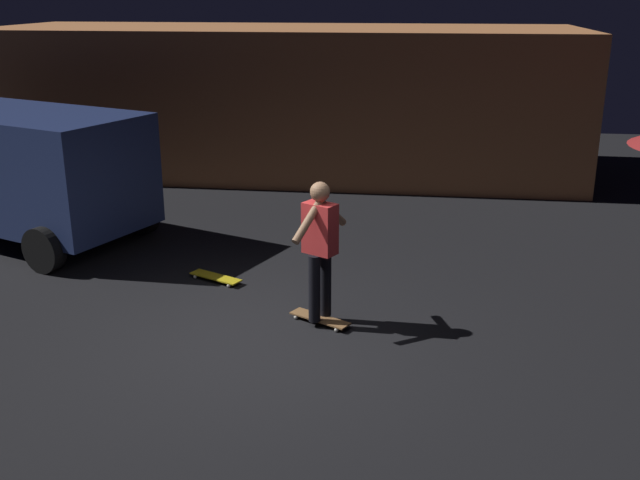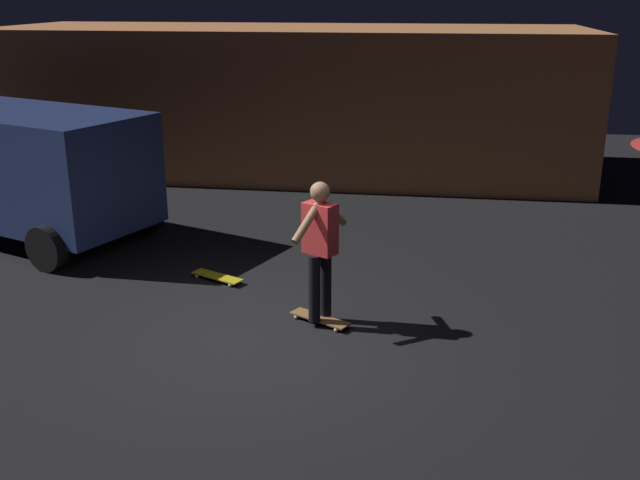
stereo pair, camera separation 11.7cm
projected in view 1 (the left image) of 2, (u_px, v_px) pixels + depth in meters
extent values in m
plane|color=black|center=(258.00, 341.00, 8.42)|extent=(28.00, 28.00, 0.00)
cube|color=#C67A47|center=(286.00, 99.00, 16.35)|extent=(12.52, 4.30, 3.05)
cube|color=navy|center=(10.00, 163.00, 11.76)|extent=(4.98, 3.45, 1.70)
cylinder|color=black|center=(44.00, 250.00, 10.41)|extent=(0.69, 0.45, 0.66)
cylinder|color=black|center=(140.00, 214.00, 12.05)|extent=(0.69, 0.45, 0.66)
cube|color=olive|center=(320.00, 318.00, 8.86)|extent=(0.78, 0.55, 0.02)
sphere|color=silver|center=(345.00, 325.00, 8.77)|extent=(0.05, 0.05, 0.05)
sphere|color=silver|center=(336.00, 330.00, 8.64)|extent=(0.05, 0.05, 0.05)
sphere|color=silver|center=(304.00, 313.00, 9.11)|extent=(0.05, 0.05, 0.05)
sphere|color=silver|center=(296.00, 317.00, 8.98)|extent=(0.05, 0.05, 0.05)
cube|color=gold|center=(216.00, 277.00, 10.15)|extent=(0.79, 0.52, 0.02)
sphere|color=silver|center=(237.00, 282.00, 10.08)|extent=(0.05, 0.05, 0.05)
sphere|color=silver|center=(229.00, 286.00, 9.94)|extent=(0.05, 0.05, 0.05)
sphere|color=silver|center=(203.00, 273.00, 10.39)|extent=(0.05, 0.05, 0.05)
sphere|color=silver|center=(195.00, 277.00, 10.25)|extent=(0.05, 0.05, 0.05)
cylinder|color=black|center=(325.00, 283.00, 8.81)|extent=(0.14, 0.14, 0.82)
cylinder|color=black|center=(314.00, 289.00, 8.65)|extent=(0.14, 0.14, 0.82)
cube|color=red|center=(320.00, 228.00, 8.51)|extent=(0.44, 0.38, 0.60)
sphere|color=#936B4C|center=(320.00, 192.00, 8.37)|extent=(0.23, 0.23, 0.23)
cylinder|color=#936B4C|center=(331.00, 212.00, 8.63)|extent=(0.34, 0.52, 0.46)
cylinder|color=#936B4C|center=(308.00, 220.00, 8.29)|extent=(0.34, 0.52, 0.46)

